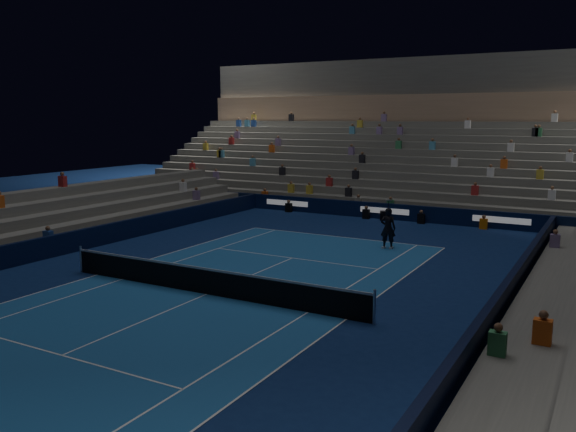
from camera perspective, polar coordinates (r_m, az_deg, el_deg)
The scene contains 9 objects.
ground at distance 21.75m, azimuth -7.81°, elevation -7.48°, with size 90.00×90.00×0.00m, color #0D2050.
court_surface at distance 21.74m, azimuth -7.81°, elevation -7.46°, with size 10.97×23.77×0.01m, color #1B5498.
sponsor_barrier_far at distance 37.70m, azimuth 9.32°, elevation 0.46°, with size 44.00×0.25×1.00m, color black.
sponsor_barrier_east at distance 17.78m, azimuth 18.43°, elevation -10.08°, with size 0.25×37.00×1.00m, color black.
sponsor_barrier_west at distance 28.39m, azimuth -23.70°, elevation -3.15°, with size 0.25×37.00×1.00m, color black.
grandstand_main at distance 46.30m, azimuth 13.42°, elevation 5.56°, with size 44.00×15.20×11.20m.
tennis_net at distance 21.61m, azimuth -7.84°, elevation -6.20°, with size 12.90×0.10×1.10m.
tennis_player at distance 29.11m, azimuth 9.59°, elevation -1.17°, with size 0.73×0.48×2.01m, color black.
broadcast_camera at distance 37.30m, azimuth 9.15°, elevation 0.05°, with size 0.60×0.96×0.57m.
Camera 1 is at (12.62, -16.55, 6.28)m, focal length 36.99 mm.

